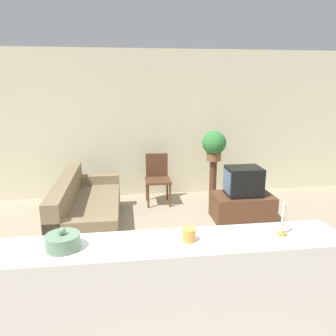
{
  "coord_description": "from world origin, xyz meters",
  "views": [
    {
      "loc": [
        -0.32,
        -2.67,
        2.09
      ],
      "look_at": [
        0.33,
        2.11,
        0.85
      ],
      "focal_mm": 35.0,
      "sensor_mm": 36.0,
      "label": 1
    }
  ],
  "objects_px": {
    "potted_plant": "(214,144)",
    "decorative_bowl": "(63,241)",
    "television": "(243,181)",
    "wooden_chair": "(157,176)",
    "couch": "(87,213)"
  },
  "relations": [
    {
      "from": "potted_plant",
      "to": "decorative_bowl",
      "type": "xyz_separation_m",
      "value": [
        -2.0,
        -3.44,
        0.01
      ]
    },
    {
      "from": "television",
      "to": "potted_plant",
      "type": "relative_size",
      "value": 1.02
    },
    {
      "from": "wooden_chair",
      "to": "potted_plant",
      "type": "distance_m",
      "value": 1.15
    },
    {
      "from": "television",
      "to": "decorative_bowl",
      "type": "distance_m",
      "value": 3.44
    },
    {
      "from": "couch",
      "to": "decorative_bowl",
      "type": "relative_size",
      "value": 8.84
    },
    {
      "from": "couch",
      "to": "decorative_bowl",
      "type": "height_order",
      "value": "decorative_bowl"
    },
    {
      "from": "potted_plant",
      "to": "decorative_bowl",
      "type": "height_order",
      "value": "potted_plant"
    },
    {
      "from": "couch",
      "to": "television",
      "type": "bearing_deg",
      "value": 4.13
    },
    {
      "from": "couch",
      "to": "wooden_chair",
      "type": "height_order",
      "value": "wooden_chair"
    },
    {
      "from": "couch",
      "to": "potted_plant",
      "type": "bearing_deg",
      "value": 25.76
    },
    {
      "from": "decorative_bowl",
      "to": "television",
      "type": "bearing_deg",
      "value": 49.01
    },
    {
      "from": "couch",
      "to": "decorative_bowl",
      "type": "xyz_separation_m",
      "value": [
        0.14,
        -2.41,
        0.77
      ]
    },
    {
      "from": "couch",
      "to": "decorative_bowl",
      "type": "distance_m",
      "value": 2.53
    },
    {
      "from": "decorative_bowl",
      "to": "potted_plant",
      "type": "bearing_deg",
      "value": 59.83
    },
    {
      "from": "wooden_chair",
      "to": "decorative_bowl",
      "type": "distance_m",
      "value": 3.7
    }
  ]
}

